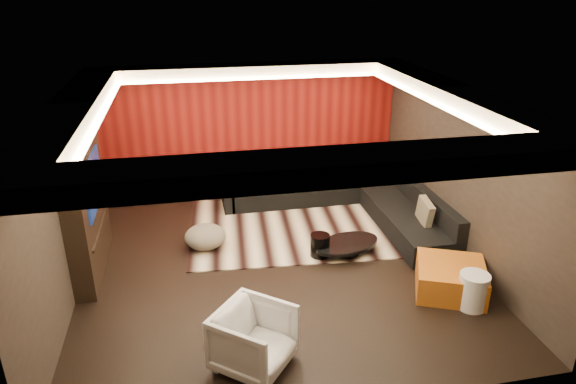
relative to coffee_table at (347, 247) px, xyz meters
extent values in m
cube|color=black|center=(-1.23, -0.22, -0.13)|extent=(6.00, 6.00, 0.02)
cube|color=silver|center=(-1.23, -0.22, 2.69)|extent=(6.00, 6.00, 0.02)
cube|color=black|center=(-1.23, 2.79, 1.28)|extent=(6.00, 0.02, 2.80)
cube|color=black|center=(-4.24, -0.22, 1.28)|extent=(0.02, 6.00, 2.80)
cube|color=black|center=(1.78, -0.22, 1.28)|extent=(0.02, 6.00, 2.80)
cube|color=#6B0C0A|center=(-1.23, 2.75, 1.28)|extent=(5.98, 0.05, 2.78)
cube|color=silver|center=(-1.23, 2.48, 2.57)|extent=(6.00, 0.60, 0.22)
cube|color=silver|center=(-1.23, -2.92, 2.57)|extent=(6.00, 0.60, 0.22)
cube|color=silver|center=(-3.93, -0.22, 2.57)|extent=(0.60, 4.80, 0.22)
cube|color=silver|center=(1.47, -0.22, 2.57)|extent=(0.60, 4.80, 0.22)
cube|color=#FFD899|center=(-1.23, 2.14, 2.48)|extent=(4.80, 0.08, 0.04)
cube|color=#FFD899|center=(-1.23, -2.58, 2.48)|extent=(4.80, 0.08, 0.04)
cube|color=#FFD899|center=(-3.59, -0.22, 2.48)|extent=(0.08, 4.80, 0.04)
cube|color=#FFD899|center=(1.13, -0.22, 2.48)|extent=(0.08, 4.80, 0.04)
cube|color=black|center=(-4.08, 0.38, 0.98)|extent=(0.30, 2.00, 2.20)
cube|color=black|center=(-3.92, 0.38, 1.33)|extent=(0.04, 1.30, 0.80)
cube|color=black|center=(-3.92, 0.38, 0.58)|extent=(0.04, 1.60, 0.04)
cube|color=beige|center=(-0.56, 1.25, -0.11)|extent=(4.21, 3.29, 0.02)
cylinder|color=black|center=(0.00, 0.00, 0.00)|extent=(1.46, 1.46, 0.20)
cylinder|color=black|center=(-0.46, 0.00, 0.09)|extent=(0.35, 0.35, 0.38)
ellipsoid|color=#C1B296|center=(-2.31, 0.67, 0.10)|extent=(0.76, 0.76, 0.39)
cylinder|color=white|center=(1.27, -1.79, 0.14)|extent=(0.42, 0.42, 0.52)
cube|color=#AE5516|center=(1.16, -1.37, 0.10)|extent=(1.27, 1.27, 0.43)
imported|color=silver|center=(-1.89, -2.36, 0.26)|extent=(1.17, 1.16, 0.76)
cube|color=black|center=(0.02, 2.33, 0.08)|extent=(3.50, 0.90, 0.40)
cube|color=black|center=(0.02, 2.68, 0.46)|extent=(3.50, 0.20, 0.35)
cube|color=black|center=(1.32, 0.58, 0.08)|extent=(0.90, 2.60, 0.40)
cube|color=black|center=(1.67, 0.58, 0.46)|extent=(0.20, 2.60, 0.35)
cube|color=black|center=(-1.78, 2.33, 0.18)|extent=(0.20, 0.90, 0.60)
cube|color=beige|center=(0.07, 2.51, 0.50)|extent=(0.42, 0.20, 0.44)
cube|color=beige|center=(-1.46, 2.43, 0.50)|extent=(0.42, 0.20, 0.44)
cube|color=beige|center=(1.39, 0.06, 0.50)|extent=(0.12, 0.50, 0.50)
camera|label=1|loc=(-2.47, -7.22, 4.19)|focal=32.00mm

